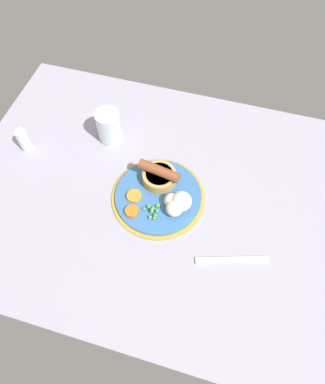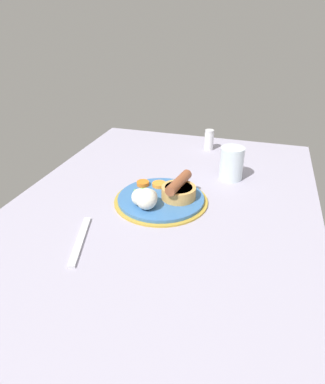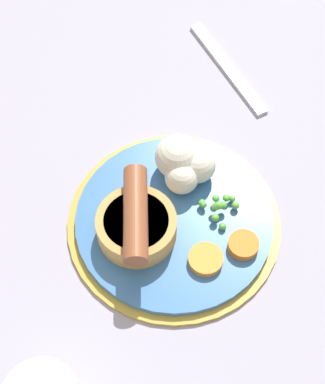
# 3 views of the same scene
# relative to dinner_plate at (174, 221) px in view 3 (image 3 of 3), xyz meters

# --- Properties ---
(dining_table) EXTENTS (1.10, 0.80, 0.03)m
(dining_table) POSITION_rel_dinner_plate_xyz_m (0.00, -0.01, -0.02)
(dining_table) COLOR #9E99AD
(dining_table) RESTS_ON ground
(dinner_plate) EXTENTS (0.25, 0.25, 0.01)m
(dinner_plate) POSITION_rel_dinner_plate_xyz_m (0.00, 0.00, 0.00)
(dinner_plate) COLOR #B79333
(dinner_plate) RESTS_ON dining_table
(sausage_pudding) EXTENTS (0.12, 0.09, 0.06)m
(sausage_pudding) POSITION_rel_dinner_plate_xyz_m (0.01, -0.05, 0.03)
(sausage_pudding) COLOR tan
(sausage_pudding) RESTS_ON dinner_plate
(pea_pile) EXTENTS (0.04, 0.05, 0.02)m
(pea_pile) POSITION_rel_dinner_plate_xyz_m (0.00, 0.05, 0.02)
(pea_pile) COLOR #64B738
(pea_pile) RESTS_ON dinner_plate
(cauliflower_floret) EXTENTS (0.07, 0.07, 0.05)m
(cauliflower_floret) POSITION_rel_dinner_plate_xyz_m (-0.06, 0.02, 0.03)
(cauliflower_floret) COLOR silver
(cauliflower_floret) RESTS_ON dinner_plate
(carrot_slice_3) EXTENTS (0.05, 0.05, 0.01)m
(carrot_slice_3) POSITION_rel_dinner_plate_xyz_m (0.05, 0.07, 0.01)
(carrot_slice_3) COLOR orange
(carrot_slice_3) RESTS_ON dinner_plate
(carrot_slice_4) EXTENTS (0.05, 0.05, 0.01)m
(carrot_slice_4) POSITION_rel_dinner_plate_xyz_m (0.06, 0.02, 0.01)
(carrot_slice_4) COLOR orange
(carrot_slice_4) RESTS_ON dinner_plate
(fork) EXTENTS (0.18, 0.07, 0.01)m
(fork) POSITION_rel_dinner_plate_xyz_m (-0.22, 0.12, -0.00)
(fork) COLOR silver
(fork) RESTS_ON dining_table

